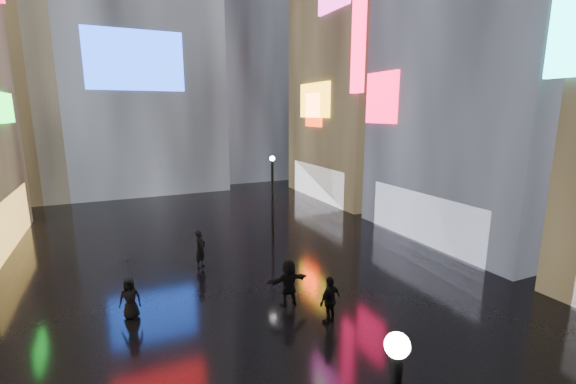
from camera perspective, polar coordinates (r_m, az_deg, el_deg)
ground at (r=21.86m, az=-8.82°, el=-8.96°), size 140.00×140.00×0.00m
building_right_far at (r=37.13m, az=11.83°, el=21.31°), size 10.28×12.00×28.00m
tower_flank_right at (r=48.84m, az=-7.51°, el=22.70°), size 12.00×12.00×34.00m
lamp_far at (r=22.68m, az=-2.31°, el=-0.30°), size 0.30×0.30×5.20m
pedestrian_3 at (r=14.78m, az=6.25°, el=-15.63°), size 1.15×0.78×1.81m
pedestrian_4 at (r=16.16m, az=-22.35°, el=-14.38°), size 0.90×0.72×1.61m
pedestrian_5 at (r=15.90m, az=0.10°, el=-13.28°), size 1.77×0.57×1.91m
pedestrian_6 at (r=19.95m, az=-12.84°, el=-8.26°), size 0.81×0.82×1.90m
umbrella_2 at (r=15.68m, az=-22.70°, el=-10.39°), size 1.23×1.22×0.80m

